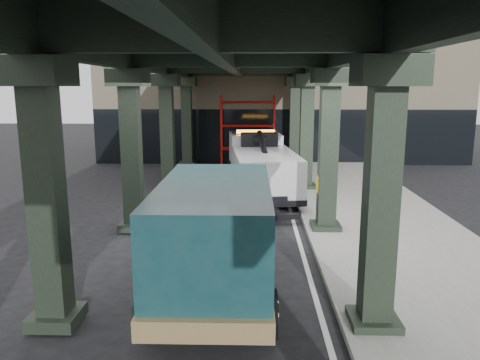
# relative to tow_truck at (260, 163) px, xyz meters

# --- Properties ---
(ground) EXTENTS (90.00, 90.00, 0.00)m
(ground) POSITION_rel_tow_truck_xyz_m (-0.61, -7.50, -1.30)
(ground) COLOR black
(ground) RESTS_ON ground
(sidewalk) EXTENTS (5.00, 40.00, 0.15)m
(sidewalk) POSITION_rel_tow_truck_xyz_m (3.89, -5.50, -1.23)
(sidewalk) COLOR gray
(sidewalk) RESTS_ON ground
(lane_stripe) EXTENTS (0.12, 38.00, 0.01)m
(lane_stripe) POSITION_rel_tow_truck_xyz_m (1.09, -5.50, -1.30)
(lane_stripe) COLOR silver
(lane_stripe) RESTS_ON ground
(viaduct) EXTENTS (7.40, 32.00, 6.40)m
(viaduct) POSITION_rel_tow_truck_xyz_m (-1.01, -5.50, 4.16)
(viaduct) COLOR black
(viaduct) RESTS_ON ground
(building) EXTENTS (22.00, 10.00, 8.00)m
(building) POSITION_rel_tow_truck_xyz_m (1.39, 12.50, 2.70)
(building) COLOR #C6B793
(building) RESTS_ON ground
(scaffolding) EXTENTS (3.08, 0.88, 4.00)m
(scaffolding) POSITION_rel_tow_truck_xyz_m (-0.61, 7.14, 0.80)
(scaffolding) COLOR red
(scaffolding) RESTS_ON ground
(tow_truck) EXTENTS (3.09, 8.34, 2.67)m
(tow_truck) POSITION_rel_tow_truck_xyz_m (0.00, 0.00, 0.00)
(tow_truck) COLOR black
(tow_truck) RESTS_ON ground
(towed_van) EXTENTS (2.55, 6.25, 2.53)m
(towed_van) POSITION_rel_tow_truck_xyz_m (-1.08, -9.80, 0.05)
(towed_van) COLOR #10353A
(towed_van) RESTS_ON ground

